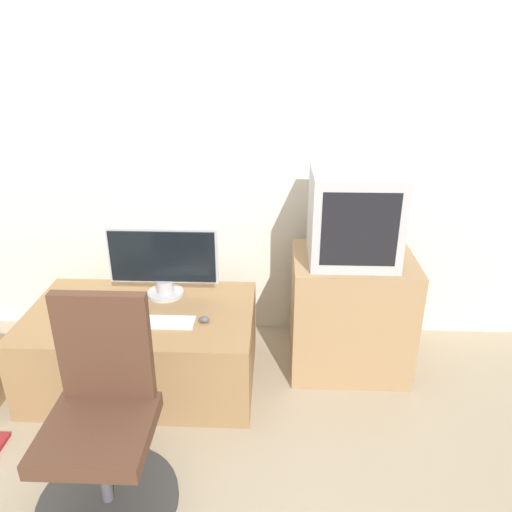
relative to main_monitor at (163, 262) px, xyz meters
name	(u,v)px	position (x,y,z in m)	size (l,w,h in m)	color
ground_plane	(177,477)	(0.20, -0.89, -0.66)	(12.00, 12.00, 0.00)	tan
wall_back	(204,135)	(0.20, 0.43, 0.64)	(4.40, 0.05, 2.60)	silver
desk	(144,346)	(-0.10, -0.20, -0.43)	(1.24, 0.75, 0.46)	#937047
side_stand	(350,312)	(1.08, 0.02, -0.31)	(0.68, 0.54, 0.70)	#A37F56
main_monitor	(163,262)	(0.00, 0.00, 0.00)	(0.62, 0.21, 0.41)	#B2B2B7
keyboard	(161,322)	(0.04, -0.32, -0.20)	(0.35, 0.12, 0.01)	white
mouse	(204,320)	(0.27, -0.30, -0.19)	(0.06, 0.04, 0.03)	#4C4C51
crt_tv	(354,216)	(1.05, 0.00, 0.29)	(0.47, 0.42, 0.50)	#B7B7BC
office_chair	(103,432)	(-0.06, -0.99, -0.31)	(0.59, 0.59, 0.92)	#333333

